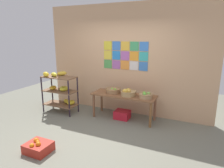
{
  "coord_description": "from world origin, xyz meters",
  "views": [
    {
      "loc": [
        1.92,
        -3.27,
        2.1
      ],
      "look_at": [
        0.08,
        0.7,
        1.02
      ],
      "focal_mm": 32.1,
      "sensor_mm": 36.0,
      "label": 1
    }
  ],
  "objects": [
    {
      "name": "back_wall_with_art",
      "position": [
        0.0,
        1.69,
        1.45
      ],
      "size": [
        4.58,
        0.07,
        2.89
      ],
      "color": "tan",
      "rests_on": "ground"
    },
    {
      "name": "fruit_basket_back_right",
      "position": [
        0.31,
        1.15,
        0.73
      ],
      "size": [
        0.39,
        0.39,
        0.19
      ],
      "color": "tan",
      "rests_on": "display_table"
    },
    {
      "name": "display_table",
      "position": [
        0.17,
        1.21,
        0.56
      ],
      "size": [
        1.62,
        0.56,
        0.65
      ],
      "color": "brown",
      "rests_on": "ground"
    },
    {
      "name": "orange_crate_foreground",
      "position": [
        -0.69,
        -0.86,
        0.1
      ],
      "size": [
        0.45,
        0.39,
        0.24
      ],
      "color": "#AC281C",
      "rests_on": "ground"
    },
    {
      "name": "banana_shelf_unit",
      "position": [
        -1.59,
        0.93,
        0.65
      ],
      "size": [
        0.93,
        0.55,
        1.13
      ],
      "color": "black",
      "rests_on": "ground"
    },
    {
      "name": "fruit_basket_left",
      "position": [
        0.75,
        1.14,
        0.72
      ],
      "size": [
        0.33,
        0.33,
        0.16
      ],
      "color": "tan",
      "rests_on": "display_table"
    },
    {
      "name": "ground",
      "position": [
        0.0,
        0.0,
        0.0
      ],
      "size": [
        9.32,
        9.32,
        0.0
      ],
      "primitive_type": "plane",
      "color": "slate"
    },
    {
      "name": "produce_crate_under_table",
      "position": [
        0.14,
        1.19,
        0.1
      ],
      "size": [
        0.38,
        0.31,
        0.21
      ],
      "primitive_type": "cube",
      "color": "red",
      "rests_on": "ground"
    },
    {
      "name": "fruit_basket_back_left",
      "position": [
        -0.13,
        1.24,
        0.71
      ],
      "size": [
        0.39,
        0.39,
        0.14
      ],
      "color": "#987049",
      "rests_on": "display_table"
    }
  ]
}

